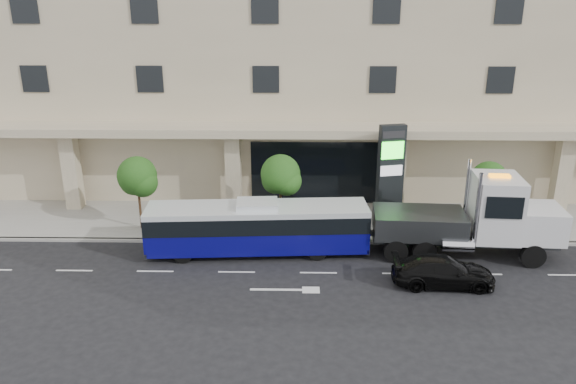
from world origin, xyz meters
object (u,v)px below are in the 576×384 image
tow_truck (475,220)px  signage_pylon (390,175)px  city_bus (257,227)px  black_sedan (443,271)px

tow_truck → signage_pylon: bearing=139.1°
tow_truck → city_bus: bearing=-176.5°
city_bus → tow_truck: bearing=-4.0°
city_bus → tow_truck: tow_truck is taller
city_bus → black_sedan: bearing=-24.0°
tow_truck → black_sedan: tow_truck is taller
city_bus → signage_pylon: signage_pylon is taller
tow_truck → signage_pylon: size_ratio=1.81×
black_sedan → tow_truck: bearing=-33.2°
city_bus → tow_truck: size_ratio=1.08×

